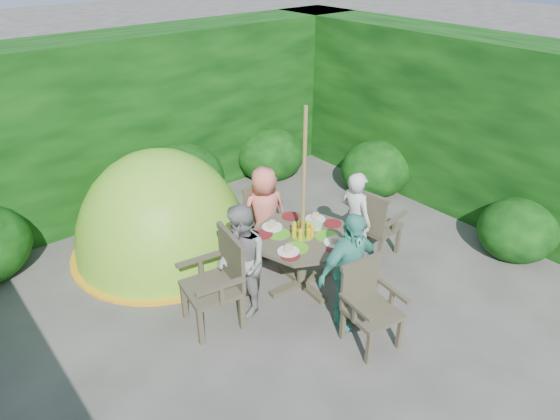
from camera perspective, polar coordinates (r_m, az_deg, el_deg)
ground at (r=5.34m, az=1.54°, el=-14.67°), size 60.00×60.00×0.00m
hedge_enclosure at (r=5.50m, az=-7.46°, el=2.48°), size 9.00×9.00×2.50m
patio_table at (r=5.73m, az=2.59°, el=-3.81°), size 1.30×1.30×0.83m
parasol_pole at (r=5.46m, az=2.68°, el=0.72°), size 0.05×0.05×2.20m
garden_chair_right at (r=6.39m, az=10.59°, el=-1.45°), size 0.57×0.62×0.94m
garden_chair_left at (r=5.28m, az=-7.05°, el=-7.92°), size 0.63×0.68×1.00m
garden_chair_back at (r=6.56m, az=-3.11°, el=-0.17°), size 0.57×0.51×0.92m
garden_chair_front at (r=5.13m, az=10.05°, el=-10.41°), size 0.58×0.53×0.87m
child_right at (r=6.15m, az=8.57°, el=-1.13°), size 0.31×0.46×1.26m
child_left at (r=5.33m, az=-4.38°, el=-5.90°), size 0.65×0.74×1.29m
child_back at (r=6.27m, az=-1.79°, el=-0.33°), size 0.69×0.56×1.23m
child_front at (r=5.18m, az=7.91°, el=-6.99°), size 0.81×0.40×1.34m
dome_tent at (r=6.85m, az=-12.92°, el=-4.34°), size 2.53×2.53×2.74m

